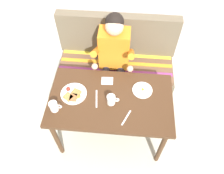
{
  "coord_description": "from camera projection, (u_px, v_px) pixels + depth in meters",
  "views": [
    {
      "loc": [
        0.12,
        -1.2,
        2.56
      ],
      "look_at": [
        0.0,
        0.15,
        0.72
      ],
      "focal_mm": 36.38,
      "sensor_mm": 36.0,
      "label": 1
    }
  ],
  "objects": [
    {
      "name": "ground_plane",
      "position": [
        111.0,
        132.0,
        2.77
      ],
      "size": [
        8.0,
        8.0,
        0.0
      ],
      "primitive_type": "plane",
      "color": "beige"
    },
    {
      "name": "table",
      "position": [
        111.0,
        103.0,
        2.25
      ],
      "size": [
        1.2,
        0.7,
        0.73
      ],
      "color": "#3F2715",
      "rests_on": "ground"
    },
    {
      "name": "couch",
      "position": [
        116.0,
        67.0,
        2.96
      ],
      "size": [
        1.44,
        0.56,
        1.0
      ],
      "color": "brown",
      "rests_on": "ground"
    },
    {
      "name": "person",
      "position": [
        114.0,
        54.0,
        2.53
      ],
      "size": [
        0.45,
        0.61,
        1.21
      ],
      "color": "orange",
      "rests_on": "ground"
    },
    {
      "name": "plate_breakfast",
      "position": [
        73.0,
        94.0,
        2.2
      ],
      "size": [
        0.25,
        0.25,
        0.05
      ],
      "color": "white",
      "rests_on": "table"
    },
    {
      "name": "plate_eggs",
      "position": [
        142.0,
        90.0,
        2.24
      ],
      "size": [
        0.2,
        0.2,
        0.04
      ],
      "color": "white",
      "rests_on": "table"
    },
    {
      "name": "coffee_mug",
      "position": [
        54.0,
        106.0,
        2.08
      ],
      "size": [
        0.12,
        0.08,
        0.1
      ],
      "color": "white",
      "rests_on": "table"
    },
    {
      "name": "coffee_mug_second",
      "position": [
        111.0,
        100.0,
        2.12
      ],
      "size": [
        0.12,
        0.08,
        0.1
      ],
      "color": "white",
      "rests_on": "table"
    },
    {
      "name": "napkin",
      "position": [
        107.0,
        81.0,
        2.31
      ],
      "size": [
        0.12,
        0.1,
        0.01
      ],
      "primitive_type": "cube",
      "rotation": [
        0.0,
        0.0,
        0.05
      ],
      "color": "silver",
      "rests_on": "table"
    },
    {
      "name": "fork",
      "position": [
        126.0,
        118.0,
        2.06
      ],
      "size": [
        0.08,
        0.16,
        0.0
      ],
      "primitive_type": "cube",
      "rotation": [
        0.0,
        0.0,
        -0.43
      ],
      "color": "silver",
      "rests_on": "table"
    },
    {
      "name": "knife",
      "position": [
        97.0,
        99.0,
        2.19
      ],
      "size": [
        0.04,
        0.2,
        0.0
      ],
      "primitive_type": "cube",
      "rotation": [
        0.0,
        0.0,
        0.13
      ],
      "color": "silver",
      "rests_on": "table"
    }
  ]
}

